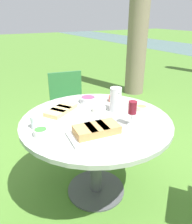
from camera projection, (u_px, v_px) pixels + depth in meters
ground_plane at (96, 190)px, 2.14m from camera, size 40.00×40.00×0.00m
tree_trunk_far at (140, 1)px, 4.11m from camera, size 0.40×0.40×3.60m
dining_table at (96, 131)px, 1.88m from camera, size 1.25×1.25×0.78m
chair_far_back at (68, 101)px, 2.90m from camera, size 0.49×0.51×0.89m
water_pitcher at (116, 99)px, 1.93m from camera, size 0.11×0.10×0.22m
wine_glass at (132, 108)px, 1.66m from camera, size 0.07×0.07×0.20m
platter_bread_main at (61, 111)px, 1.90m from camera, size 0.40×0.45×0.06m
platter_charcuterie at (97, 131)px, 1.56m from camera, size 0.29×0.42×0.08m
bowl_fries at (142, 108)px, 1.98m from camera, size 0.10×0.10×0.04m
bowl_salad at (41, 132)px, 1.56m from camera, size 0.11×0.11×0.05m
bowl_olives at (114, 98)px, 2.18m from camera, size 0.12×0.12×0.05m
bowl_dip_red at (88, 99)px, 2.16m from camera, size 0.16×0.16×0.05m
bowl_dip_cream at (99, 109)px, 1.95m from camera, size 0.12×0.12×0.04m
cup_water_near at (35, 122)px, 1.66m from camera, size 0.06×0.06×0.10m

